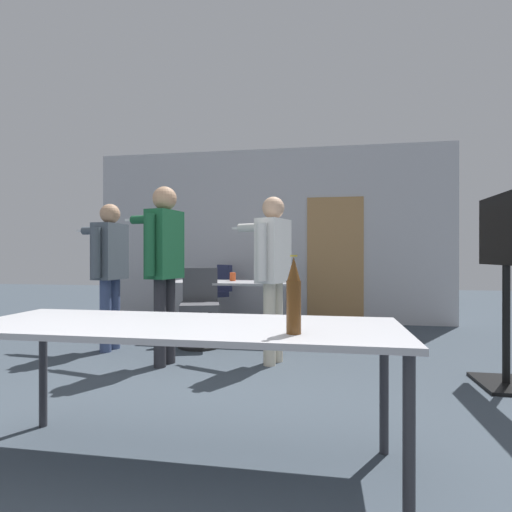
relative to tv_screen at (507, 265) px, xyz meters
The scene contains 11 objects.
back_wall 3.85m from the tv_screen, 128.99° to the left, with size 5.96×0.12×2.88m.
conference_table_near 2.83m from the tv_screen, 143.35° to the right, with size 2.25×0.77×0.75m.
conference_table_far 3.19m from the tv_screen, 148.86° to the left, with size 1.73×0.80×0.75m.
tv_screen is the anchor object (origin of this frame).
person_near_casual 2.08m from the tv_screen, 169.10° to the left, with size 0.71×0.76×1.71m.
person_left_plaid 3.12m from the tv_screen, behind, with size 0.77×0.69×1.80m.
person_center_tall 4.04m from the tv_screen, behind, with size 0.76×0.66×1.70m.
office_chair_far_left 3.25m from the tv_screen, 160.87° to the left, with size 0.58×0.62×0.95m.
office_chair_near_pushed 4.17m from the tv_screen, 142.04° to the left, with size 0.69×0.68×0.95m.
beer_bottle 2.49m from the tv_screen, 131.82° to the right, with size 0.07×0.07×0.36m.
drink_cup 3.26m from the tv_screen, 148.06° to the left, with size 0.08×0.08×0.12m.
Camera 1 is at (0.90, -1.50, 1.11)m, focal length 28.00 mm.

